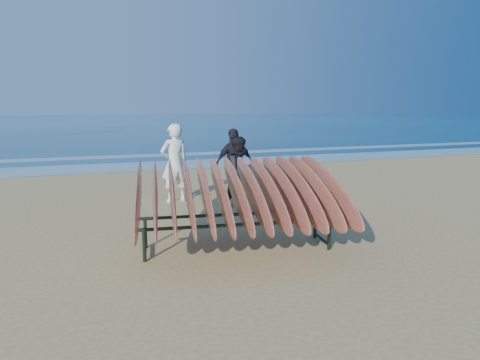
% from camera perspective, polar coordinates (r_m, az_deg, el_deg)
% --- Properties ---
extents(ground, '(120.00, 120.00, 0.00)m').
position_cam_1_polar(ground, '(7.55, 2.04, -8.13)').
color(ground, tan).
rests_on(ground, ground).
extents(ocean, '(160.00, 160.00, 0.00)m').
position_cam_1_polar(ocean, '(61.77, -17.10, 7.39)').
color(ocean, navy).
rests_on(ocean, ground).
extents(foam_near, '(160.00, 160.00, 0.00)m').
position_cam_1_polar(foam_near, '(17.04, -10.34, 1.95)').
color(foam_near, white).
rests_on(foam_near, ground).
extents(foam_far, '(160.00, 160.00, 0.00)m').
position_cam_1_polar(foam_far, '(20.48, -11.91, 3.22)').
color(foam_far, white).
rests_on(foam_far, ground).
extents(surfboard_rack, '(3.57, 3.34, 1.58)m').
position_cam_1_polar(surfboard_rack, '(6.91, -0.44, -1.64)').
color(surfboard_rack, black).
rests_on(surfboard_rack, ground).
extents(person_white, '(0.77, 0.59, 1.91)m').
position_cam_1_polar(person_white, '(10.51, -8.73, 2.27)').
color(person_white, white).
rests_on(person_white, ground).
extents(person_dark_a, '(0.97, 0.88, 1.62)m').
position_cam_1_polar(person_dark_a, '(9.99, 0.06, 1.16)').
color(person_dark_a, black).
rests_on(person_dark_a, ground).
extents(person_dark_b, '(1.08, 0.55, 1.76)m').
position_cam_1_polar(person_dark_b, '(10.87, -0.76, 2.25)').
color(person_dark_b, black).
rests_on(person_dark_b, ground).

